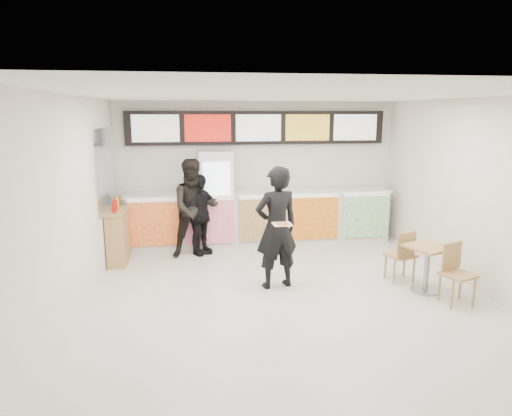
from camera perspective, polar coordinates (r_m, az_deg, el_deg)
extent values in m
plane|color=beige|center=(6.99, 4.56, -11.52)|extent=(7.00, 7.00, 0.00)
plane|color=white|center=(6.42, 5.01, 13.87)|extent=(7.00, 7.00, 0.00)
plane|color=silver|center=(9.94, 0.18, 4.54)|extent=(6.00, 0.00, 6.00)
plane|color=silver|center=(6.55, -21.71, -0.17)|extent=(0.00, 7.00, 7.00)
plane|color=silver|center=(7.79, 26.81, 1.19)|extent=(0.00, 7.00, 7.00)
cube|color=silver|center=(9.72, 0.53, -1.33)|extent=(5.50, 0.70, 1.10)
cube|color=silver|center=(9.60, 0.53, 1.98)|extent=(5.56, 0.76, 0.04)
cube|color=red|center=(9.25, -12.69, -1.96)|extent=(0.99, 0.02, 0.90)
cube|color=#DC318C|center=(9.23, -5.87, -1.75)|extent=(0.99, 0.02, 0.90)
cube|color=brown|center=(9.34, 0.89, -1.53)|extent=(0.99, 0.02, 0.90)
cube|color=gold|center=(9.57, 7.40, -1.29)|extent=(0.99, 0.02, 0.90)
cube|color=green|center=(9.93, 13.53, -1.05)|extent=(0.99, 0.02, 0.90)
cube|color=black|center=(9.78, 0.25, 10.00)|extent=(5.50, 0.12, 0.70)
cube|color=silver|center=(9.62, -12.45, 9.70)|extent=(0.95, 0.02, 0.55)
cube|color=red|center=(9.61, -6.04, 9.91)|extent=(0.95, 0.02, 0.55)
cube|color=white|center=(9.71, 0.32, 9.99)|extent=(0.95, 0.02, 0.55)
cube|color=gold|center=(9.93, 6.47, 9.96)|extent=(0.95, 0.02, 0.55)
cube|color=white|center=(10.25, 12.29, 9.83)|extent=(0.95, 0.02, 0.55)
cube|color=white|center=(9.55, -5.04, 1.15)|extent=(0.70, 0.65, 2.00)
cube|color=white|center=(9.20, -4.92, 1.06)|extent=(0.54, 0.02, 1.50)
cylinder|color=#1C9A1C|center=(9.36, -6.15, -2.54)|extent=(0.07, 0.07, 0.22)
cylinder|color=orange|center=(9.37, -5.29, -2.51)|extent=(0.07, 0.07, 0.22)
cylinder|color=red|center=(9.38, -4.44, -2.48)|extent=(0.07, 0.07, 0.22)
cylinder|color=#1647A8|center=(9.39, -3.59, -2.46)|extent=(0.07, 0.07, 0.22)
cylinder|color=orange|center=(9.28, -6.20, -0.27)|extent=(0.07, 0.07, 0.22)
cylinder|color=red|center=(9.28, -5.34, -0.24)|extent=(0.07, 0.07, 0.22)
cylinder|color=#1647A8|center=(9.29, -4.48, -0.21)|extent=(0.07, 0.07, 0.22)
cylinder|color=#1C9A1C|center=(9.30, -3.62, -0.19)|extent=(0.07, 0.07, 0.22)
cylinder|color=red|center=(9.20, -6.25, 2.05)|extent=(0.07, 0.07, 0.22)
cylinder|color=#1647A8|center=(9.21, -5.38, 2.07)|extent=(0.07, 0.07, 0.22)
cylinder|color=#1C9A1C|center=(9.22, -4.51, 2.10)|extent=(0.07, 0.07, 0.22)
cylinder|color=orange|center=(9.23, -3.65, 2.12)|extent=(0.07, 0.07, 0.22)
cylinder|color=#1647A8|center=(9.15, -6.31, 4.39)|extent=(0.07, 0.07, 0.22)
cylinder|color=#1C9A1C|center=(9.15, -5.43, 4.42)|extent=(0.07, 0.07, 0.22)
cylinder|color=orange|center=(9.16, -4.55, 4.44)|extent=(0.07, 0.07, 0.22)
cylinder|color=red|center=(9.17, -3.68, 4.46)|extent=(0.07, 0.07, 0.22)
cube|color=#B2B7BF|center=(8.88, -18.24, 4.69)|extent=(0.01, 2.00, 1.50)
imported|color=black|center=(7.22, 2.57, -2.48)|extent=(0.81, 0.63, 1.96)
imported|color=black|center=(8.88, -7.68, -0.03)|extent=(1.06, 0.90, 1.91)
imported|color=black|center=(9.01, -7.07, -0.84)|extent=(0.99, 0.86, 1.60)
cube|color=beige|center=(6.75, 3.31, -2.04)|extent=(0.28, 0.28, 0.01)
cone|color=#CC7233|center=(6.75, 3.31, -1.95)|extent=(0.36, 0.36, 0.02)
cube|color=#AF8150|center=(7.57, 20.76, -4.59)|extent=(0.78, 0.78, 0.04)
cylinder|color=gray|center=(7.68, 20.55, -7.23)|extent=(0.08, 0.08, 0.72)
cylinder|color=gray|center=(7.79, 20.37, -9.62)|extent=(0.44, 0.44, 0.03)
cube|color=#AF8150|center=(7.34, 23.91, -7.65)|extent=(0.54, 0.54, 0.04)
cube|color=#AF8150|center=(7.42, 23.29, -5.52)|extent=(0.38, 0.17, 0.42)
cube|color=#AF8150|center=(7.98, 17.57, -5.61)|extent=(0.54, 0.54, 0.04)
cube|color=#AF8150|center=(7.76, 18.28, -4.40)|extent=(0.38, 0.17, 0.42)
cube|color=#AF8150|center=(8.90, -16.85, -3.54)|extent=(0.32, 0.86, 0.96)
cube|color=#AF8150|center=(8.79, -17.05, -0.37)|extent=(0.36, 0.90, 0.04)
cylinder|color=red|center=(8.54, -17.32, 0.07)|extent=(0.06, 0.06, 0.19)
cylinder|color=red|center=(8.71, -17.14, 0.32)|extent=(0.06, 0.06, 0.19)
cylinder|color=yellow|center=(8.89, -16.97, 0.55)|extent=(0.06, 0.06, 0.19)
cylinder|color=brown|center=(9.06, -16.82, 0.76)|extent=(0.06, 0.06, 0.19)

